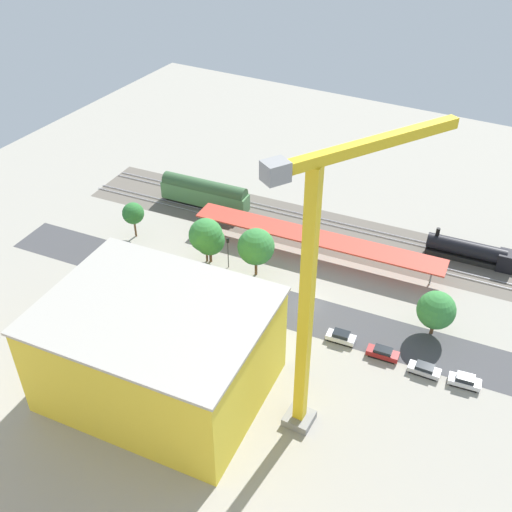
% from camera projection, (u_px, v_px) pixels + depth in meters
% --- Properties ---
extents(ground_plane, '(179.44, 179.44, 0.00)m').
position_uv_depth(ground_plane, '(309.00, 305.00, 99.84)').
color(ground_plane, '#9E998C').
rests_on(ground_plane, ground).
extents(rail_bed, '(112.94, 23.03, 0.01)m').
position_uv_depth(rail_bed, '(357.00, 239.00, 115.39)').
color(rail_bed, '#665E54').
rests_on(rail_bed, ground).
extents(street_asphalt, '(112.51, 17.41, 0.01)m').
position_uv_depth(street_asphalt, '(303.00, 313.00, 98.18)').
color(street_asphalt, '#424244').
rests_on(street_asphalt, ground).
extents(track_rails, '(111.84, 16.63, 0.12)m').
position_uv_depth(track_rails, '(357.00, 239.00, 115.29)').
color(track_rails, '#9E9EA8').
rests_on(track_rails, ground).
extents(platform_canopy_near, '(46.53, 8.55, 4.08)m').
position_uv_depth(platform_canopy_near, '(316.00, 237.00, 108.98)').
color(platform_canopy_near, '#C63D2D').
rests_on(platform_canopy_near, ground).
extents(locomotive, '(16.67, 4.05, 5.22)m').
position_uv_depth(locomotive, '(474.00, 253.00, 108.66)').
color(locomotive, black).
rests_on(locomotive, ground).
extents(freight_coach_far, '(19.05, 4.57, 5.96)m').
position_uv_depth(freight_coach_far, '(205.00, 193.00, 123.50)').
color(freight_coach_far, black).
rests_on(freight_coach_far, ground).
extents(parked_car_0, '(4.63, 2.41, 1.72)m').
position_uv_depth(parked_car_0, '(465.00, 381.00, 85.38)').
color(parked_car_0, black).
rests_on(parked_car_0, ground).
extents(parked_car_1, '(4.65, 2.00, 1.58)m').
position_uv_depth(parked_car_1, '(424.00, 370.00, 87.20)').
color(parked_car_1, black).
rests_on(parked_car_1, ground).
extents(parked_car_2, '(4.86, 2.17, 1.65)m').
position_uv_depth(parked_car_2, '(383.00, 353.00, 89.84)').
color(parked_car_2, black).
rests_on(parked_car_2, ground).
extents(parked_car_3, '(4.57, 2.28, 1.69)m').
position_uv_depth(parked_car_3, '(341.00, 337.00, 92.62)').
color(parked_car_3, black).
rests_on(parked_car_3, ground).
extents(construction_building, '(29.85, 24.10, 14.00)m').
position_uv_depth(construction_building, '(158.00, 351.00, 81.47)').
color(construction_building, yellow).
rests_on(construction_building, ground).
extents(construction_roof_slab, '(30.49, 24.75, 0.40)m').
position_uv_depth(construction_roof_slab, '(153.00, 310.00, 77.25)').
color(construction_roof_slab, '#ADA89E').
rests_on(construction_roof_slab, construction_building).
extents(tower_crane, '(13.80, 21.23, 39.39)m').
position_uv_depth(tower_crane, '(318.00, 284.00, 67.93)').
color(tower_crane, gray).
rests_on(tower_crane, ground).
extents(box_truck_0, '(8.81, 2.61, 3.43)m').
position_uv_depth(box_truck_0, '(232.00, 311.00, 96.17)').
color(box_truck_0, black).
rests_on(box_truck_0, ground).
extents(street_tree_0, '(6.03, 6.03, 8.65)m').
position_uv_depth(street_tree_0, '(206.00, 235.00, 106.46)').
color(street_tree_0, brown).
rests_on(street_tree_0, ground).
extents(street_tree_1, '(4.10, 4.10, 7.14)m').
position_uv_depth(street_tree_1, '(133.00, 213.00, 113.36)').
color(street_tree_1, brown).
rests_on(street_tree_1, ground).
extents(street_tree_2, '(6.37, 6.37, 9.10)m').
position_uv_depth(street_tree_2, '(256.00, 247.00, 103.12)').
color(street_tree_2, brown).
rests_on(street_tree_2, ground).
extents(street_tree_3, '(5.40, 5.40, 7.33)m').
position_uv_depth(street_tree_3, '(210.00, 240.00, 106.97)').
color(street_tree_3, brown).
rests_on(street_tree_3, ground).
extents(street_tree_4, '(5.89, 5.89, 7.65)m').
position_uv_depth(street_tree_4, '(436.00, 310.00, 91.70)').
color(street_tree_4, brown).
rests_on(street_tree_4, ground).
extents(traffic_light, '(0.50, 0.36, 6.21)m').
position_uv_depth(traffic_light, '(228.00, 248.00, 105.83)').
color(traffic_light, '#333333').
rests_on(traffic_light, ground).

